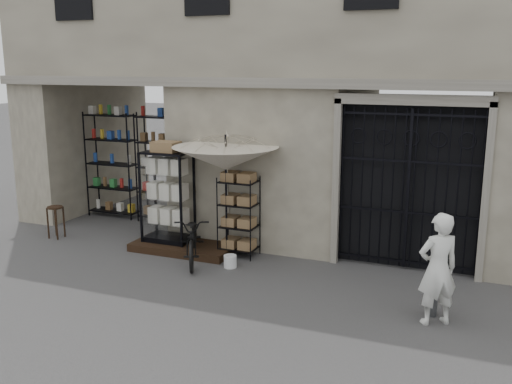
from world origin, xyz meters
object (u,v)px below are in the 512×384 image
at_px(steel_bollard, 433,290).
at_px(shopkeeper, 434,323).
at_px(wooden_stool, 56,221).
at_px(white_bucket, 230,261).
at_px(bicycle, 194,262).
at_px(display_cabinet, 167,201).
at_px(wire_rack, 239,217).
at_px(market_umbrella, 226,152).

height_order(steel_bollard, shopkeeper, steel_bollard).
bearing_deg(wooden_stool, white_bucket, -3.76).
bearing_deg(steel_bollard, bicycle, 169.90).
relative_size(display_cabinet, wooden_stool, 2.86).
distance_m(white_bucket, steel_bollard, 3.65).
relative_size(wire_rack, wooden_stool, 2.27).
xyz_separation_m(market_umbrella, steel_bollard, (3.87, -1.27, -1.62)).
distance_m(display_cabinet, wire_rack, 1.50).
distance_m(white_bucket, bicycle, 0.76).
xyz_separation_m(white_bucket, bicycle, (-0.75, 0.02, -0.11)).
height_order(display_cabinet, wooden_stool, display_cabinet).
height_order(market_umbrella, shopkeeper, market_umbrella).
bearing_deg(wire_rack, display_cabinet, -169.36).
bearing_deg(steel_bollard, wire_rack, 158.94).
relative_size(market_umbrella, wooden_stool, 4.13).
xyz_separation_m(wire_rack, market_umbrella, (-0.19, -0.14, 1.26)).
height_order(wire_rack, bicycle, wire_rack).
bearing_deg(market_umbrella, shopkeeper, -21.14).
height_order(wire_rack, market_umbrella, market_umbrella).
bearing_deg(bicycle, wooden_stool, 149.48).
xyz_separation_m(wire_rack, bicycle, (-0.63, -0.65, -0.75)).
bearing_deg(display_cabinet, market_umbrella, 6.45).
relative_size(white_bucket, wooden_stool, 0.34).
bearing_deg(wire_rack, bicycle, -127.85).
xyz_separation_m(display_cabinet, shopkeeper, (5.21, -1.56, -0.95)).
bearing_deg(white_bucket, bicycle, 178.63).
height_order(bicycle, wooden_stool, bicycle).
xyz_separation_m(wire_rack, white_bucket, (0.12, -0.67, -0.64)).
relative_size(display_cabinet, shopkeeper, 1.20).
bearing_deg(display_cabinet, wooden_stool, -165.49).
relative_size(white_bucket, steel_bollard, 0.30).
xyz_separation_m(display_cabinet, white_bucket, (1.60, -0.56, -0.84)).
height_order(market_umbrella, steel_bollard, market_umbrella).
height_order(wooden_stool, steel_bollard, steel_bollard).
height_order(white_bucket, steel_bollard, steel_bollard).
bearing_deg(white_bucket, shopkeeper, -15.39).
xyz_separation_m(steel_bollard, shopkeeper, (0.05, -0.25, -0.39)).
bearing_deg(display_cabinet, wire_rack, 12.27).
bearing_deg(display_cabinet, white_bucket, -11.22).
bearing_deg(market_umbrella, white_bucket, -59.41).
bearing_deg(market_umbrella, display_cabinet, 178.37).
relative_size(white_bucket, shopkeeper, 0.14).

